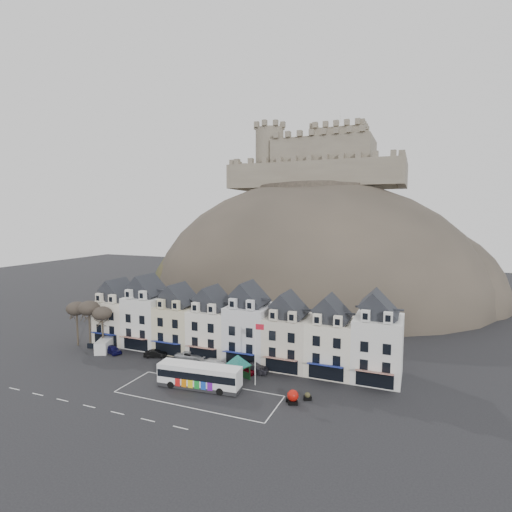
{
  "coord_description": "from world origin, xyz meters",
  "views": [
    {
      "loc": [
        28.65,
        -43.59,
        23.99
      ],
      "look_at": [
        1.13,
        24.0,
        16.54
      ],
      "focal_mm": 28.0,
      "sensor_mm": 36.0,
      "label": 1
    }
  ],
  "objects_px": {
    "car_black": "(155,354)",
    "car_white": "(215,363)",
    "bus": "(199,375)",
    "red_buoy": "(293,397)",
    "car_navy": "(113,350)",
    "car_maroon": "(242,370)",
    "car_silver": "(190,356)",
    "car_charcoal": "(253,368)",
    "flagpole": "(256,349)",
    "white_van": "(104,345)",
    "bus_shelter": "(238,360)"
  },
  "relations": [
    {
      "from": "car_black",
      "to": "car_white",
      "type": "bearing_deg",
      "value": -112.37
    },
    {
      "from": "bus",
      "to": "red_buoy",
      "type": "distance_m",
      "value": 13.45
    },
    {
      "from": "car_navy",
      "to": "car_white",
      "type": "distance_m",
      "value": 19.63
    },
    {
      "from": "car_black",
      "to": "car_maroon",
      "type": "relative_size",
      "value": 0.93
    },
    {
      "from": "bus",
      "to": "car_white",
      "type": "height_order",
      "value": "bus"
    },
    {
      "from": "bus",
      "to": "car_black",
      "type": "distance_m",
      "value": 15.24
    },
    {
      "from": "car_silver",
      "to": "car_charcoal",
      "type": "xyz_separation_m",
      "value": [
        11.79,
        -1.25,
        0.07
      ]
    },
    {
      "from": "flagpole",
      "to": "car_charcoal",
      "type": "xyz_separation_m",
      "value": [
        -2.1,
        3.93,
        -4.47
      ]
    },
    {
      "from": "white_van",
      "to": "car_silver",
      "type": "distance_m",
      "value": 16.47
    },
    {
      "from": "bus",
      "to": "car_maroon",
      "type": "bearing_deg",
      "value": 55.86
    },
    {
      "from": "flagpole",
      "to": "car_white",
      "type": "xyz_separation_m",
      "value": [
        -8.5,
        3.71,
        -4.57
      ]
    },
    {
      "from": "car_white",
      "to": "flagpole",
      "type": "bearing_deg",
      "value": -119.17
    },
    {
      "from": "car_black",
      "to": "car_maroon",
      "type": "xyz_separation_m",
      "value": [
        16.7,
        -1.21,
        0.07
      ]
    },
    {
      "from": "red_buoy",
      "to": "bus_shelter",
      "type": "bearing_deg",
      "value": 157.54
    },
    {
      "from": "flagpole",
      "to": "car_maroon",
      "type": "relative_size",
      "value": 2.26
    },
    {
      "from": "red_buoy",
      "to": "car_navy",
      "type": "distance_m",
      "value": 35.13
    },
    {
      "from": "car_charcoal",
      "to": "flagpole",
      "type": "bearing_deg",
      "value": -153.15
    },
    {
      "from": "car_white",
      "to": "car_maroon",
      "type": "relative_size",
      "value": 1.13
    },
    {
      "from": "bus",
      "to": "car_white",
      "type": "relative_size",
      "value": 2.61
    },
    {
      "from": "bus_shelter",
      "to": "red_buoy",
      "type": "xyz_separation_m",
      "value": [
        9.59,
        -3.97,
        -2.06
      ]
    },
    {
      "from": "flagpole",
      "to": "car_maroon",
      "type": "xyz_separation_m",
      "value": [
        -3.3,
        2.68,
        -4.55
      ]
    },
    {
      "from": "car_silver",
      "to": "car_white",
      "type": "distance_m",
      "value": 5.59
    },
    {
      "from": "red_buoy",
      "to": "car_silver",
      "type": "xyz_separation_m",
      "value": [
        -20.39,
        8.58,
        -0.22
      ]
    },
    {
      "from": "car_black",
      "to": "white_van",
      "type": "bearing_deg",
      "value": 73.51
    },
    {
      "from": "white_van",
      "to": "bus_shelter",
      "type": "bearing_deg",
      "value": -29.43
    },
    {
      "from": "car_maroon",
      "to": "bus",
      "type": "bearing_deg",
      "value": 126.32
    },
    {
      "from": "bus_shelter",
      "to": "car_silver",
      "type": "xyz_separation_m",
      "value": [
        -10.79,
        4.61,
        -2.28
      ]
    },
    {
      "from": "white_van",
      "to": "car_maroon",
      "type": "distance_m",
      "value": 26.91
    },
    {
      "from": "bus_shelter",
      "to": "car_navy",
      "type": "xyz_separation_m",
      "value": [
        -25.0,
        2.11,
        -2.29
      ]
    },
    {
      "from": "bus",
      "to": "flagpole",
      "type": "relative_size",
      "value": 1.31
    },
    {
      "from": "bus",
      "to": "car_maroon",
      "type": "xyz_separation_m",
      "value": [
        3.61,
        6.52,
        -1.15
      ]
    },
    {
      "from": "white_van",
      "to": "car_white",
      "type": "distance_m",
      "value": 21.72
    },
    {
      "from": "red_buoy",
      "to": "car_white",
      "type": "bearing_deg",
      "value": 154.64
    },
    {
      "from": "car_navy",
      "to": "car_charcoal",
      "type": "distance_m",
      "value": 26.03
    },
    {
      "from": "bus",
      "to": "car_maroon",
      "type": "distance_m",
      "value": 7.54
    },
    {
      "from": "car_black",
      "to": "car_maroon",
      "type": "distance_m",
      "value": 16.74
    },
    {
      "from": "bus",
      "to": "car_silver",
      "type": "relative_size",
      "value": 2.41
    },
    {
      "from": "bus_shelter",
      "to": "red_buoy",
      "type": "height_order",
      "value": "bus_shelter"
    },
    {
      "from": "car_silver",
      "to": "car_charcoal",
      "type": "distance_m",
      "value": 11.86
    },
    {
      "from": "bus_shelter",
      "to": "white_van",
      "type": "bearing_deg",
      "value": -164.4
    },
    {
      "from": "white_van",
      "to": "car_maroon",
      "type": "relative_size",
      "value": 1.24
    },
    {
      "from": "car_navy",
      "to": "car_maroon",
      "type": "distance_m",
      "value": 24.8
    },
    {
      "from": "flagpole",
      "to": "car_white",
      "type": "bearing_deg",
      "value": 156.43
    },
    {
      "from": "white_van",
      "to": "car_maroon",
      "type": "bearing_deg",
      "value": -24.98
    },
    {
      "from": "white_van",
      "to": "car_silver",
      "type": "relative_size",
      "value": 1.01
    },
    {
      "from": "car_silver",
      "to": "car_white",
      "type": "bearing_deg",
      "value": -112.78
    },
    {
      "from": "bus_shelter",
      "to": "flagpole",
      "type": "relative_size",
      "value": 0.62
    },
    {
      "from": "white_van",
      "to": "car_navy",
      "type": "height_order",
      "value": "white_van"
    },
    {
      "from": "red_buoy",
      "to": "car_maroon",
      "type": "xyz_separation_m",
      "value": [
        -9.79,
        6.08,
        -0.23
      ]
    },
    {
      "from": "bus",
      "to": "car_charcoal",
      "type": "distance_m",
      "value": 9.2
    }
  ]
}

